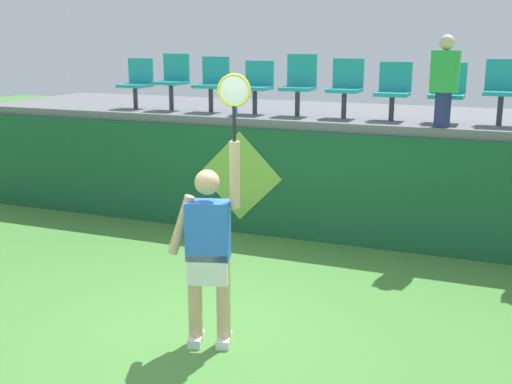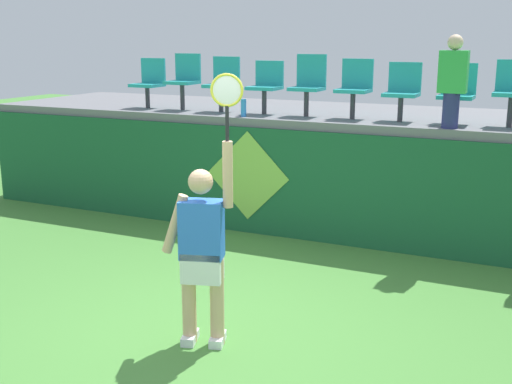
% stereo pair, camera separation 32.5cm
% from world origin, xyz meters
% --- Properties ---
extents(ground_plane, '(40.00, 40.00, 0.00)m').
position_xyz_m(ground_plane, '(0.00, 0.00, 0.00)').
color(ground_plane, '#478438').
extents(court_back_wall, '(11.44, 0.20, 1.52)m').
position_xyz_m(court_back_wall, '(0.00, 3.21, 0.76)').
color(court_back_wall, '#195633').
rests_on(court_back_wall, ground_plane).
extents(spectator_platform, '(11.44, 2.75, 0.12)m').
position_xyz_m(spectator_platform, '(0.00, 4.54, 1.58)').
color(spectator_platform, slate).
rests_on(spectator_platform, court_back_wall).
extents(tennis_player, '(0.73, 0.36, 2.45)m').
position_xyz_m(tennis_player, '(0.14, -0.16, 0.92)').
color(tennis_player, white).
rests_on(tennis_player, ground_plane).
extents(water_bottle, '(0.08, 0.08, 0.25)m').
position_xyz_m(water_bottle, '(-1.15, 3.32, 1.77)').
color(water_bottle, '#338CE5').
rests_on(water_bottle, spectator_platform).
extents(stadium_chair_0, '(0.44, 0.42, 0.78)m').
position_xyz_m(stadium_chair_0, '(-3.05, 3.80, 2.07)').
color(stadium_chair_0, '#38383D').
rests_on(stadium_chair_0, spectator_platform).
extents(stadium_chair_1, '(0.44, 0.42, 0.86)m').
position_xyz_m(stadium_chair_1, '(-2.40, 3.80, 2.13)').
color(stadium_chair_1, '#38383D').
rests_on(stadium_chair_1, spectator_platform).
extents(stadium_chair_2, '(0.44, 0.42, 0.82)m').
position_xyz_m(stadium_chair_2, '(-1.72, 3.80, 2.10)').
color(stadium_chair_2, '#38383D').
rests_on(stadium_chair_2, spectator_platform).
extents(stadium_chair_3, '(0.44, 0.42, 0.77)m').
position_xyz_m(stadium_chair_3, '(-1.01, 3.79, 2.08)').
color(stadium_chair_3, '#38383D').
rests_on(stadium_chair_3, spectator_platform).
extents(stadium_chair_4, '(0.44, 0.42, 0.87)m').
position_xyz_m(stadium_chair_4, '(-0.35, 3.80, 2.12)').
color(stadium_chair_4, '#38383D').
rests_on(stadium_chair_4, spectator_platform).
extents(stadium_chair_5, '(0.44, 0.42, 0.81)m').
position_xyz_m(stadium_chair_5, '(0.33, 3.80, 2.09)').
color(stadium_chair_5, '#38383D').
rests_on(stadium_chair_5, spectator_platform).
extents(stadium_chair_6, '(0.44, 0.42, 0.78)m').
position_xyz_m(stadium_chair_6, '(0.99, 3.80, 2.07)').
color(stadium_chair_6, '#38383D').
rests_on(stadium_chair_6, spectator_platform).
extents(stadium_chair_7, '(0.44, 0.42, 0.78)m').
position_xyz_m(stadium_chair_7, '(1.69, 3.80, 2.06)').
color(stadium_chair_7, '#38383D').
rests_on(stadium_chair_7, spectator_platform).
extents(stadium_chair_8, '(0.44, 0.42, 0.83)m').
position_xyz_m(stadium_chair_8, '(2.36, 3.80, 2.11)').
color(stadium_chair_8, '#38383D').
rests_on(stadium_chair_8, spectator_platform).
extents(spectator_0, '(0.34, 0.20, 1.13)m').
position_xyz_m(spectator_0, '(1.69, 3.33, 2.23)').
color(spectator_0, navy).
rests_on(spectator_0, spectator_platform).
extents(wall_signage_mount, '(1.27, 0.01, 1.47)m').
position_xyz_m(wall_signage_mount, '(-0.99, 3.11, 0.00)').
color(wall_signage_mount, '#195633').
rests_on(wall_signage_mount, ground_plane).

